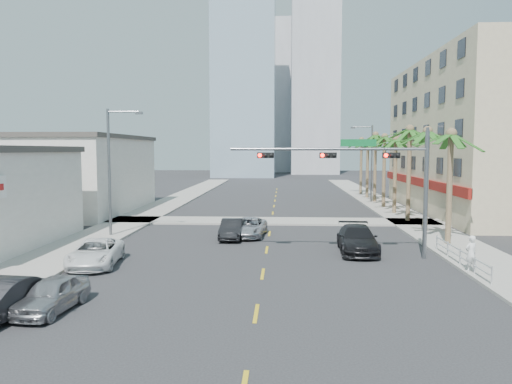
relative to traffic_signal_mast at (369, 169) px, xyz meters
The scene contains 27 objects.
ground 11.06m from the traffic_signal_mast, 126.03° to the right, with size 260.00×260.00×0.00m, color #262628.
sidewalk_right 14.44m from the traffic_signal_mast, 62.71° to the left, with size 4.00×120.00×0.15m, color gray.
sidewalk_left 22.05m from the traffic_signal_mast, 145.89° to the left, with size 4.00×120.00×0.15m, color gray.
sidewalk_cross 15.99m from the traffic_signal_mast, 112.38° to the left, with size 80.00×4.00×0.15m, color gray.
building_right 27.47m from the traffic_signal_mast, 53.68° to the left, with size 15.25×28.00×15.00m.
building_left_far 32.30m from the traffic_signal_mast, 141.59° to the left, with size 11.00×18.00×7.20m, color beige.
tower_far_left 90.14m from the traffic_signal_mast, 99.00° to the left, with size 14.00×14.00×48.00m, color #99B2C6.
tower_far_right 105.10m from the traffic_signal_mast, 88.20° to the left, with size 12.00×12.00×60.00m, color #ADADB2.
tower_far_center 118.45m from the traffic_signal_mast, 94.29° to the left, with size 16.00×16.00×42.00m, color #ADADB2.
traffic_signal_mast is the anchor object (origin of this frame).
palm_tree_0 7.37m from the traffic_signal_mast, 34.84° to the left, with size 4.80×4.80×7.80m.
palm_tree_1 11.18m from the traffic_signal_mast, 57.84° to the left, with size 4.80×4.80×8.16m.
palm_tree_2 15.81m from the traffic_signal_mast, 68.07° to the left, with size 4.80×4.80×8.52m.
palm_tree_3 20.59m from the traffic_signal_mast, 73.51° to the left, with size 4.80×4.80×7.80m.
palm_tree_4 25.63m from the traffic_signal_mast, 76.83° to the left, with size 4.80×4.80×8.16m.
palm_tree_5 30.72m from the traffic_signal_mast, 79.05° to the left, with size 4.80×4.80×8.52m.
palm_tree_6 35.78m from the traffic_signal_mast, 80.63° to the left, with size 4.80×4.80×7.80m.
palm_tree_7 40.93m from the traffic_signal_mast, 81.82° to the left, with size 4.80×4.80×8.16m.
streetlight_left 17.84m from the traffic_signal_mast, 160.18° to the left, with size 2.55×0.25×9.00m.
streetlight_right 30.50m from the traffic_signal_mast, 80.16° to the left, with size 2.55×0.25×9.00m.
guardrail 6.59m from the traffic_signal_mast, 23.39° to the right, with size 0.08×8.08×1.00m.
car_parked_near 17.51m from the traffic_signal_mast, 143.26° to the right, with size 1.56×3.88×1.32m, color #ACABB0.
car_parked_far 15.60m from the traffic_signal_mast, 169.78° to the right, with size 2.30×5.00×1.39m, color white.
car_lane_left 11.03m from the traffic_signal_mast, 145.33° to the left, with size 1.45×4.15×1.37m, color black.
car_lane_center 10.81m from the traffic_signal_mast, 136.91° to the left, with size 2.20×4.77×1.32m, color #BCBCC2.
car_lane_right 4.58m from the traffic_signal_mast, 100.96° to the left, with size 2.22×5.47×1.59m, color black.
pedestrian 6.95m from the traffic_signal_mast, 37.19° to the right, with size 0.65×0.43×1.80m, color white.
Camera 1 is at (1.00, -20.32, 6.16)m, focal length 35.00 mm.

